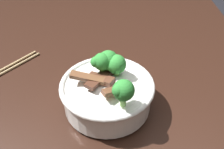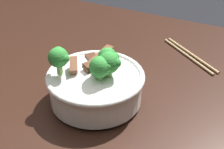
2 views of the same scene
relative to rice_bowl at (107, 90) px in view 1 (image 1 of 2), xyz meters
The scene contains 3 objects.
dining_table 0.18m from the rice_bowl, 123.97° to the left, with size 1.45×0.99×0.76m.
rice_bowl is the anchor object (origin of this frame).
chopsticks_pair 0.33m from the rice_bowl, 65.89° to the left, with size 0.19×0.15×0.01m.
Camera 1 is at (-0.36, -0.06, 1.18)m, focal length 37.58 mm.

